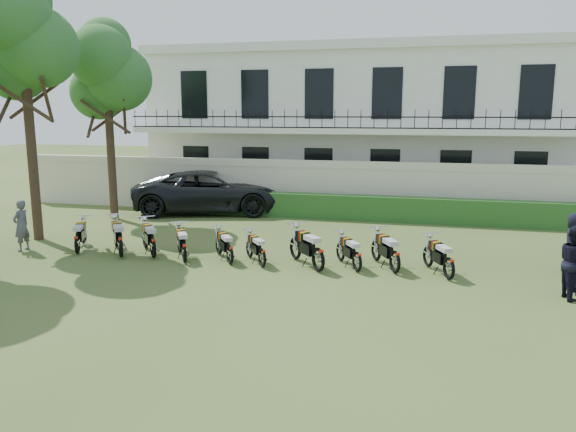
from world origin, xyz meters
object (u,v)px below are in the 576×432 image
at_px(motorcycle_1, 120,241).
at_px(officer_3, 574,244).
at_px(motorcycle_8, 395,256).
at_px(tree_west_near, 107,71).
at_px(motorcycle_2, 153,243).
at_px(motorcycle_7, 357,257).
at_px(motorcycle_4, 230,250).
at_px(suv, 211,192).
at_px(motorcycle_3, 184,248).
at_px(officer_1, 575,262).
at_px(motorcycle_5, 262,253).
at_px(tree_west_mid, 23,37).
at_px(motorcycle_0, 77,240).
at_px(inspector, 21,226).
at_px(motorcycle_9, 449,263).
at_px(motorcycle_6, 318,254).

height_order(motorcycle_1, officer_3, officer_3).
bearing_deg(motorcycle_8, tree_west_near, 128.36).
height_order(motorcycle_2, motorcycle_7, motorcycle_2).
distance_m(motorcycle_4, suv, 8.71).
bearing_deg(officer_3, suv, 76.02).
relative_size(motorcycle_2, motorcycle_3, 0.98).
distance_m(officer_1, officer_3, 2.11).
relative_size(motorcycle_5, officer_3, 0.83).
bearing_deg(tree_west_mid, tree_west_near, 82.87).
bearing_deg(motorcycle_8, motorcycle_3, 156.59).
relative_size(suv, officer_1, 3.73).
distance_m(motorcycle_0, officer_3, 14.25).
height_order(tree_west_mid, motorcycle_0, tree_west_mid).
bearing_deg(motorcycle_8, inspector, 154.01).
bearing_deg(inspector, motorcycle_1, 93.22).
distance_m(motorcycle_0, motorcycle_5, 5.92).
height_order(motorcycle_0, motorcycle_9, same).
xyz_separation_m(officer_1, officer_3, (0.45, 2.06, -0.02)).
xyz_separation_m(tree_west_near, officer_3, (16.21, -4.21, -5.04)).
bearing_deg(inspector, motorcycle_5, 93.95).
bearing_deg(inspector, motorcycle_9, 94.24).
relative_size(motorcycle_5, motorcycle_7, 0.92).
relative_size(motorcycle_4, motorcycle_8, 0.82).
bearing_deg(inspector, motorcycle_6, 93.55).
distance_m(motorcycle_8, officer_3, 4.75).
xyz_separation_m(motorcycle_6, suv, (-6.33, 8.00, 0.38)).
relative_size(tree_west_mid, officer_3, 5.17).
xyz_separation_m(motorcycle_1, motorcycle_8, (8.05, 0.32, -0.03)).
height_order(motorcycle_2, motorcycle_5, motorcycle_2).
height_order(motorcycle_9, suv, suv).
bearing_deg(motorcycle_3, tree_west_near, 103.61).
distance_m(motorcycle_4, officer_3, 9.34).
bearing_deg(officer_1, inspector, 77.38).
xyz_separation_m(motorcycle_6, motorcycle_7, (1.02, 0.27, -0.09)).
height_order(tree_west_mid, officer_3, tree_west_mid).
distance_m(motorcycle_0, inspector, 1.99).
bearing_deg(motorcycle_5, motorcycle_4, 140.11).
relative_size(motorcycle_1, suv, 0.26).
height_order(motorcycle_1, motorcycle_9, motorcycle_1).
xyz_separation_m(tree_west_mid, motorcycle_5, (8.44, -1.55, -6.24)).
xyz_separation_m(motorcycle_1, motorcycle_3, (2.10, -0.08, -0.06)).
xyz_separation_m(motorcycle_0, motorcycle_1, (1.51, -0.05, 0.05)).
xyz_separation_m(motorcycle_5, officer_1, (7.82, -0.72, 0.45)).
relative_size(motorcycle_4, suv, 0.22).
bearing_deg(tree_west_mid, motorcycle_9, -6.38).
bearing_deg(motorcycle_9, motorcycle_5, 155.81).
height_order(tree_west_mid, officer_1, tree_west_mid).
xyz_separation_m(tree_west_mid, motorcycle_7, (11.08, -1.36, -6.23)).
height_order(motorcycle_4, motorcycle_8, motorcycle_8).
bearing_deg(motorcycle_3, officer_3, -23.51).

